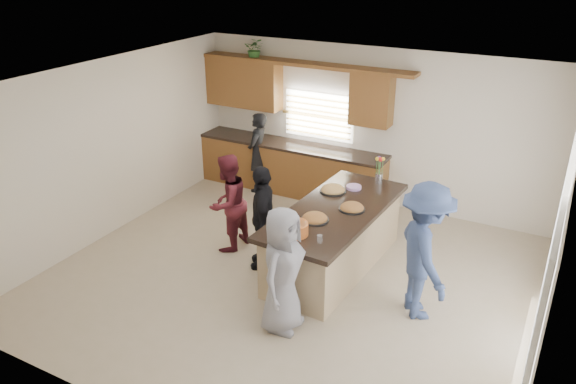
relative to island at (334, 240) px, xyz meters
The scene contains 18 objects.
floor 0.82m from the island, 127.65° to the right, with size 6.50×6.50×0.00m, color #BCA78B.
room_shell 1.60m from the island, 127.65° to the right, with size 6.52×6.02×2.81m.
back_cabinetry 2.93m from the island, 130.80° to the left, with size 4.08×0.66×2.46m.
right_wall_glazing 3.01m from the island, 13.63° to the right, with size 0.06×4.00×2.25m.
island is the anchor object (origin of this frame).
platter_front 0.71m from the island, 101.94° to the right, with size 0.38×0.38×0.15m.
platter_mid 0.57m from the island, 18.32° to the left, with size 0.37×0.37×0.15m.
platter_back 0.79m from the island, 117.73° to the left, with size 0.40×0.40×0.16m.
salad_bowl 1.13m from the island, 99.51° to the right, with size 0.35×0.35×0.16m.
clear_cup 1.16m from the island, 77.70° to the right, with size 0.07×0.07×0.10m, color white.
plate_stack 0.93m from the island, 92.99° to the left, with size 0.23×0.23×0.04m, color #D09CE4.
flower_vase 1.38m from the island, 79.31° to the left, with size 0.14×0.14×0.43m.
potted_plant 4.11m from the island, 139.47° to the left, with size 0.36×0.31×0.40m, color #36712D.
woman_left_back 3.09m from the island, 141.86° to the left, with size 0.56×0.36×1.52m, color black.
woman_left_mid 1.71m from the island, behind, with size 0.74×0.58×1.53m, color maroon.
woman_left_front 1.08m from the island, 155.60° to the right, with size 0.92×0.38×1.56m, color black.
woman_right_back 1.57m from the island, 19.98° to the right, with size 1.17×0.67×1.81m, color navy.
woman_right_front 1.62m from the island, 89.71° to the right, with size 0.79×0.51×1.61m, color gray.
Camera 1 is at (3.18, -6.04, 4.38)m, focal length 35.00 mm.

